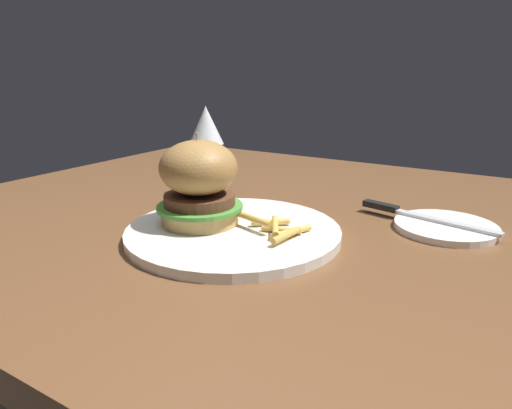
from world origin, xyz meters
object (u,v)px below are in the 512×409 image
Objects in this scene: burger_sandwich at (199,183)px; bread_plate at (446,227)px; wine_glass at (206,129)px; main_plate at (233,232)px; table_knife at (414,214)px.

bread_plate is (0.31, 0.20, -0.07)m from burger_sandwich.
wine_glass is at bearing 124.38° from burger_sandwich.
wine_glass reaches higher than main_plate.
main_plate is at bearing 8.94° from burger_sandwich.
table_knife is (0.38, 0.03, -0.11)m from wine_glass.
burger_sandwich is 0.80× the size of wine_glass.
main_plate is 1.43× the size of table_knife.
burger_sandwich reaches higher than main_plate.
bread_plate is 0.69× the size of table_knife.
main_plate is 2.32× the size of burger_sandwich.
table_knife is (-0.05, 0.01, 0.01)m from bread_plate.
table_knife is (0.26, 0.21, -0.06)m from burger_sandwich.
main_plate is 0.27m from wine_glass.
burger_sandwich is 0.89× the size of bread_plate.
table_knife is (0.21, 0.20, 0.01)m from main_plate.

